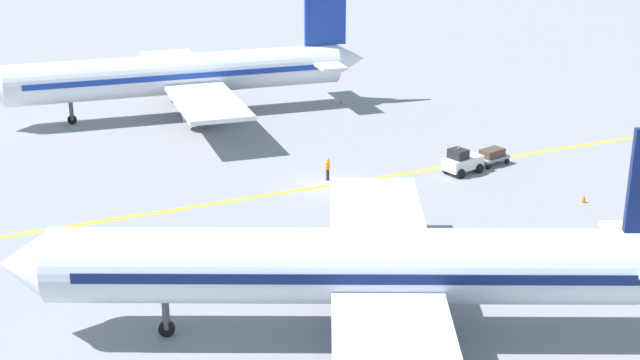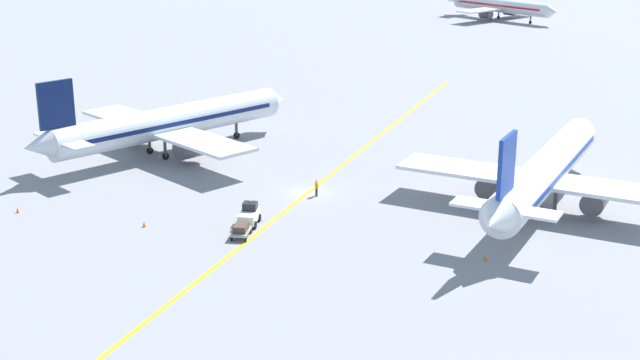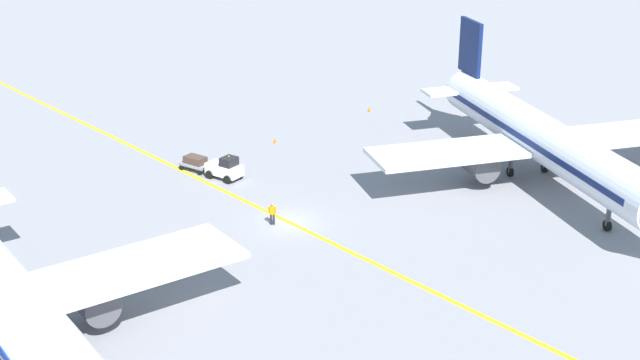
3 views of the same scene
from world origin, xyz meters
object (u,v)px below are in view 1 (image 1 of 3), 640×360
(airplane_at_gate, at_px, (374,268))
(ground_crew_worker, at_px, (328,168))
(baggage_tug_white, at_px, (462,162))
(traffic_cone_near_nose, at_px, (341,101))
(baggage_cart_trailing, at_px, (492,155))
(traffic_cone_mid_apron, at_px, (584,199))
(airplane_adjacent_stand, at_px, (183,75))

(airplane_at_gate, relative_size, ground_crew_worker, 20.02)
(baggage_tug_white, xyz_separation_m, traffic_cone_near_nose, (21.98, -0.30, -0.63))
(airplane_at_gate, relative_size, baggage_cart_trailing, 11.74)
(baggage_cart_trailing, relative_size, traffic_cone_near_nose, 5.21)
(baggage_cart_trailing, xyz_separation_m, traffic_cone_near_nose, (21.17, 2.90, -0.49))
(traffic_cone_mid_apron, bearing_deg, airplane_adjacent_stand, 29.75)
(airplane_adjacent_stand, height_order, traffic_cone_near_nose, airplane_adjacent_stand)
(airplane_at_gate, xyz_separation_m, traffic_cone_near_nose, (40.98, -17.34, -3.43))
(ground_crew_worker, relative_size, traffic_cone_mid_apron, 3.05)
(airplane_at_gate, relative_size, traffic_cone_near_nose, 61.15)
(traffic_cone_mid_apron, bearing_deg, baggage_cart_trailing, 6.88)
(baggage_tug_white, height_order, ground_crew_worker, baggage_tug_white)
(airplane_at_gate, bearing_deg, baggage_tug_white, -41.89)
(airplane_adjacent_stand, distance_m, baggage_tug_white, 28.31)
(ground_crew_worker, bearing_deg, traffic_cone_mid_apron, -128.54)
(airplane_adjacent_stand, distance_m, traffic_cone_near_nose, 15.26)
(airplane_adjacent_stand, bearing_deg, baggage_tug_white, -149.27)
(baggage_cart_trailing, bearing_deg, traffic_cone_near_nose, 7.80)
(baggage_cart_trailing, bearing_deg, airplane_at_gate, 134.39)
(airplane_adjacent_stand, xyz_separation_m, baggage_tug_white, (-24.22, -14.40, -2.81))
(traffic_cone_mid_apron, bearing_deg, airplane_at_gate, 116.08)
(baggage_cart_trailing, height_order, traffic_cone_mid_apron, baggage_cart_trailing)
(airplane_adjacent_stand, distance_m, traffic_cone_mid_apron, 37.89)
(airplane_at_gate, xyz_separation_m, airplane_adjacent_stand, (43.23, -2.65, 0.00))
(baggage_tug_white, relative_size, traffic_cone_near_nose, 5.96)
(airplane_adjacent_stand, xyz_separation_m, ground_crew_worker, (-21.56, -4.67, -2.80))
(traffic_cone_near_nose, bearing_deg, baggage_tug_white, 179.23)
(airplane_adjacent_stand, bearing_deg, traffic_cone_near_nose, -98.67)
(airplane_at_gate, distance_m, baggage_cart_trailing, 28.48)
(airplane_adjacent_stand, bearing_deg, traffic_cone_mid_apron, -150.25)
(airplane_adjacent_stand, xyz_separation_m, baggage_cart_trailing, (-23.41, -17.59, -2.95))
(baggage_tug_white, bearing_deg, baggage_cart_trailing, -75.79)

